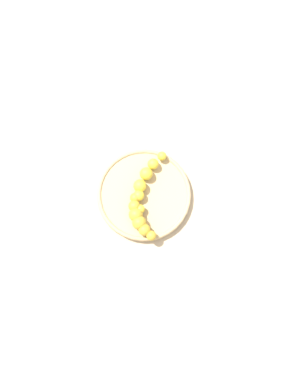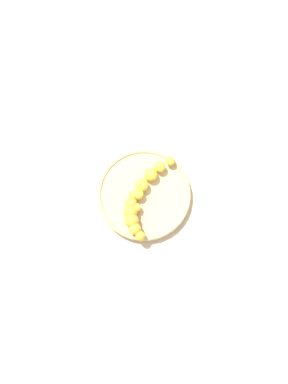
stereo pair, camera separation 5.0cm
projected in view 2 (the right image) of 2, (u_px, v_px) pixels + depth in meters
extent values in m
plane|color=tan|center=(144.00, 196.00, 0.92)|extent=(2.40, 2.40, 0.00)
cylinder|color=tan|center=(144.00, 195.00, 0.91)|extent=(0.23, 0.23, 0.02)
torus|color=tan|center=(144.00, 194.00, 0.90)|extent=(0.23, 0.23, 0.01)
sphere|color=yellow|center=(170.00, 161.00, 0.90)|extent=(0.02, 0.02, 0.02)
sphere|color=yellow|center=(160.00, 167.00, 0.90)|extent=(0.03, 0.03, 0.03)
sphere|color=yellow|center=(151.00, 175.00, 0.89)|extent=(0.03, 0.03, 0.03)
sphere|color=yellow|center=(143.00, 184.00, 0.89)|extent=(0.03, 0.03, 0.03)
sphere|color=yellow|center=(139.00, 196.00, 0.88)|extent=(0.03, 0.03, 0.03)
sphere|color=yellow|center=(136.00, 208.00, 0.87)|extent=(0.02, 0.02, 0.02)
sphere|color=gold|center=(134.00, 195.00, 0.88)|extent=(0.02, 0.02, 0.02)
sphere|color=gold|center=(131.00, 203.00, 0.87)|extent=(0.03, 0.03, 0.03)
sphere|color=gold|center=(131.00, 212.00, 0.87)|extent=(0.03, 0.03, 0.03)
sphere|color=gold|center=(132.00, 221.00, 0.86)|extent=(0.03, 0.03, 0.03)
sphere|color=gold|center=(135.00, 229.00, 0.86)|extent=(0.03, 0.03, 0.03)
sphere|color=gold|center=(140.00, 236.00, 0.86)|extent=(0.02, 0.02, 0.02)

